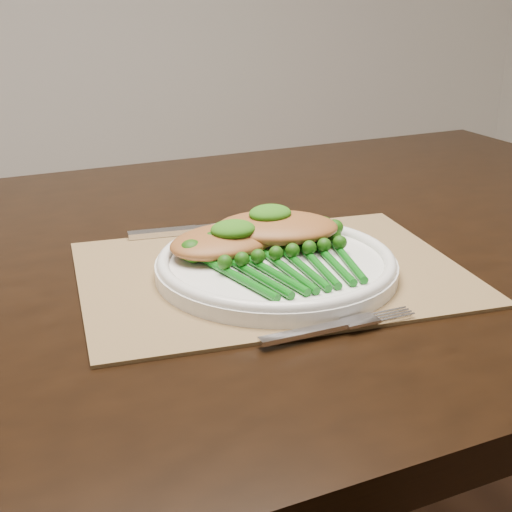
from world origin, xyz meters
name	(u,v)px	position (x,y,z in m)	size (l,w,h in m)	color
dining_table	(194,499)	(-0.10, 0.05, 0.38)	(1.65, 0.99, 0.75)	black
placemat	(272,272)	(-0.03, -0.05, 0.75)	(0.42, 0.31, 0.00)	olive
dinner_plate	(276,264)	(-0.03, -0.06, 0.77)	(0.27, 0.27, 0.02)	white
knife	(197,229)	(-0.07, 0.10, 0.76)	(0.22, 0.04, 0.01)	silver
fork	(348,324)	(-0.02, -0.21, 0.76)	(0.16, 0.02, 0.00)	silver
chicken_fillet_left	(225,241)	(-0.07, -0.02, 0.78)	(0.13, 0.09, 0.03)	#975C2C
chicken_fillet_right	(277,227)	(-0.01, -0.01, 0.79)	(0.14, 0.10, 0.03)	#975C2C
pesto_dollop_left	(233,229)	(-0.07, -0.02, 0.80)	(0.05, 0.04, 0.02)	#1A4F0B
pesto_dollop_right	(270,213)	(-0.01, -0.01, 0.81)	(0.05, 0.04, 0.02)	#1A4F0B
broccolini_bundle	(292,266)	(-0.02, -0.09, 0.77)	(0.16, 0.18, 0.04)	#0B580F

